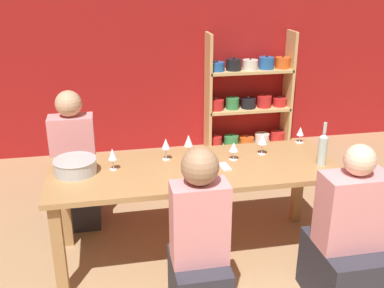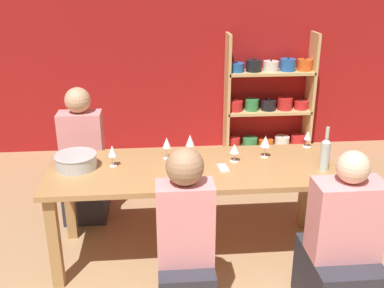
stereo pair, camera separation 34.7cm
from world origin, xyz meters
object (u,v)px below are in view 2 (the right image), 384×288
(dining_table, at_px, (193,179))
(person_near_b, at_px, (340,258))
(shelf_unit, at_px, (269,103))
(person_far_a, at_px, (84,169))
(wine_glass_red_d, at_px, (112,151))
(cell_phone, at_px, (223,168))
(person_near_a, at_px, (185,257))
(mixing_bowl, at_px, (76,161))
(wine_glass_white_a, at_px, (265,142))
(wine_glass_red_a, at_px, (234,149))
(wine_bottle_green, at_px, (325,154))
(wine_glass_red_c, at_px, (185,168))
(wine_glass_empty_a, at_px, (190,141))
(wine_glass_red_b, at_px, (308,136))
(wine_glass_white_b, at_px, (167,143))

(dining_table, xyz_separation_m, person_near_b, (0.89, -0.77, -0.25))
(shelf_unit, xyz_separation_m, person_far_a, (-2.10, -1.49, -0.16))
(wine_glass_red_d, distance_m, cell_phone, 0.85)
(person_near_a, bearing_deg, shelf_unit, 66.62)
(person_near_a, distance_m, person_far_a, 1.66)
(mixing_bowl, relative_size, person_far_a, 0.26)
(wine_glass_white_a, height_order, person_far_a, person_far_a)
(wine_glass_red_a, xyz_separation_m, cell_phone, (-0.11, -0.13, -0.10))
(dining_table, relative_size, person_near_b, 1.87)
(cell_phone, bearing_deg, person_near_b, -46.93)
(wine_bottle_green, height_order, person_near_b, person_near_b)
(mixing_bowl, relative_size, person_near_b, 0.27)
(wine_bottle_green, relative_size, wine_glass_red_c, 1.99)
(wine_bottle_green, xyz_separation_m, person_near_b, (-0.08, -0.62, -0.48))
(wine_glass_empty_a, xyz_separation_m, wine_glass_red_a, (0.34, -0.13, -0.03))
(wine_bottle_green, height_order, cell_phone, wine_bottle_green)
(wine_glass_red_b, relative_size, wine_glass_white_b, 0.80)
(cell_phone, distance_m, person_near_b, 1.04)
(shelf_unit, relative_size, wine_glass_white_b, 8.34)
(person_near_a, bearing_deg, wine_glass_white_b, 94.95)
(mixing_bowl, xyz_separation_m, wine_glass_empty_a, (0.88, 0.15, 0.07))
(cell_phone, distance_m, person_near_a, 0.82)
(cell_phone, bearing_deg, wine_glass_red_d, 171.75)
(wine_glass_red_a, xyz_separation_m, person_near_b, (0.56, -0.85, -0.45))
(wine_glass_red_a, bearing_deg, cell_phone, -129.26)
(mixing_bowl, relative_size, person_near_a, 0.27)
(wine_glass_red_a, xyz_separation_m, wine_glass_white_b, (-0.53, 0.10, 0.03))
(wine_glass_white_a, height_order, person_near_a, person_near_a)
(wine_glass_red_a, distance_m, wine_glass_white_b, 0.54)
(dining_table, xyz_separation_m, mixing_bowl, (-0.89, 0.06, 0.16))
(wine_glass_red_b, xyz_separation_m, wine_glass_white_b, (-1.20, -0.15, 0.03))
(shelf_unit, distance_m, person_far_a, 2.58)
(dining_table, relative_size, cell_phone, 14.21)
(dining_table, xyz_separation_m, person_far_a, (-0.95, 0.72, -0.21))
(wine_glass_red_c, bearing_deg, person_far_a, 130.61)
(wine_glass_red_b, bearing_deg, wine_glass_white_b, -172.82)
(wine_glass_empty_a, xyz_separation_m, wine_glass_red_c, (-0.08, -0.50, -0.01))
(shelf_unit, xyz_separation_m, wine_glass_empty_a, (-1.16, -2.00, 0.28))
(wine_glass_white_a, bearing_deg, person_near_b, -71.60)
(shelf_unit, distance_m, dining_table, 2.50)
(mixing_bowl, xyz_separation_m, person_far_a, (-0.06, 0.66, -0.37))
(wine_bottle_green, bearing_deg, dining_table, 171.54)
(wine_bottle_green, xyz_separation_m, cell_phone, (-0.75, 0.10, -0.13))
(person_far_a, bearing_deg, wine_glass_white_b, 144.60)
(mixing_bowl, xyz_separation_m, wine_glass_white_b, (0.69, 0.12, 0.07))
(shelf_unit, xyz_separation_m, person_near_b, (-0.26, -2.98, -0.20))
(person_near_b, bearing_deg, wine_glass_red_b, 84.27)
(wine_glass_white_b, distance_m, person_far_a, 1.02)
(person_far_a, xyz_separation_m, person_near_b, (1.84, -1.48, -0.04))
(dining_table, bearing_deg, person_far_a, 142.74)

